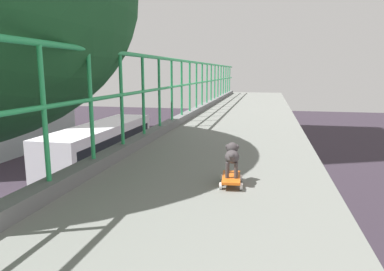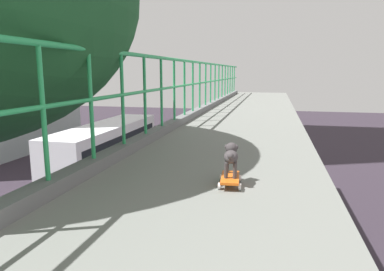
# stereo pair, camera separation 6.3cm
# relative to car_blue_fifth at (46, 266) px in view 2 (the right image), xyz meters

# --- Properties ---
(car_blue_fifth) EXTENTS (2.00, 3.86, 1.48)m
(car_blue_fifth) POSITION_rel_car_blue_fifth_xyz_m (0.00, 0.00, 0.00)
(car_blue_fifth) COLOR #1D3D9A
(car_blue_fifth) RESTS_ON ground
(city_bus) EXTENTS (2.77, 11.29, 3.07)m
(city_bus) POSITION_rel_car_blue_fifth_xyz_m (-3.93, 11.91, 1.09)
(city_bus) COLOR white
(city_bus) RESTS_ON ground
(toy_skateboard) EXTENTS (0.24, 0.42, 0.09)m
(toy_skateboard) POSITION_rel_car_blue_fifth_xyz_m (6.12, -5.19, 4.75)
(toy_skateboard) COLOR orange
(toy_skateboard) RESTS_ON overpass_deck
(small_dog) EXTENTS (0.16, 0.33, 0.30)m
(small_dog) POSITION_rel_car_blue_fifth_xyz_m (6.12, -5.14, 4.96)
(small_dog) COLOR #423C3E
(small_dog) RESTS_ON toy_skateboard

